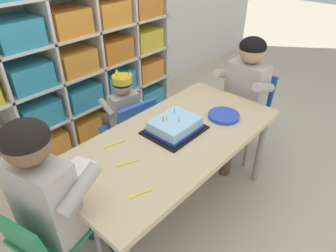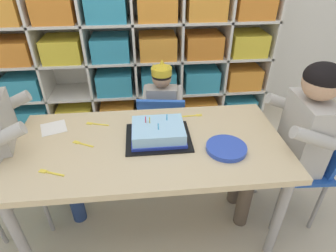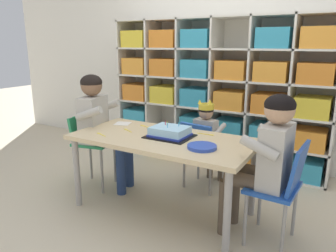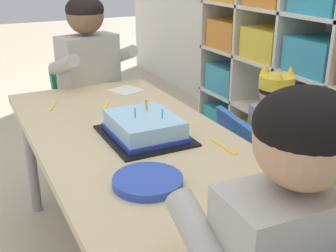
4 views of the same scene
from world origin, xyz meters
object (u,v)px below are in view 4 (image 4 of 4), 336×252
at_px(child_with_crown, 280,140).
at_px(fork_near_cake_tray, 148,103).
at_px(classroom_chair_blue, 255,172).
at_px(fork_by_napkin, 225,148).
at_px(classroom_chair_adult_side, 88,112).
at_px(birthday_cake_on_tray, 144,128).
at_px(adult_helper_seated, 95,76).
at_px(fork_near_child_seat, 106,105).
at_px(fork_scattered_mid_table, 53,105).
at_px(activity_table, 131,149).
at_px(paper_plate_stack, 148,181).

relative_size(child_with_crown, fork_near_cake_tray, 6.28).
bearing_deg(classroom_chair_blue, fork_by_napkin, 128.39).
relative_size(fork_near_cake_tray, fork_by_napkin, 0.94).
bearing_deg(classroom_chair_adult_side, birthday_cake_on_tray, -105.20).
relative_size(classroom_chair_blue, adult_helper_seated, 0.61).
bearing_deg(fork_near_cake_tray, classroom_chair_adult_side, -149.38).
distance_m(child_with_crown, fork_near_child_seat, 0.77).
bearing_deg(child_with_crown, fork_near_child_seat, 59.83).
xyz_separation_m(birthday_cake_on_tray, fork_scattered_mid_table, (-0.51, -0.22, -0.03)).
xyz_separation_m(adult_helper_seated, fork_near_cake_tray, (0.42, 0.11, -0.04)).
distance_m(activity_table, fork_by_napkin, 0.37).
xyz_separation_m(fork_near_cake_tray, fork_scattered_mid_table, (-0.16, -0.39, 0.00)).
height_order(birthday_cake_on_tray, fork_near_child_seat, birthday_cake_on_tray).
xyz_separation_m(classroom_chair_blue, child_with_crown, (0.01, 0.11, 0.13)).
xyz_separation_m(child_with_crown, fork_by_napkin, (0.15, -0.38, 0.10)).
distance_m(classroom_chair_adult_side, fork_near_child_seat, 0.52).
xyz_separation_m(paper_plate_stack, fork_by_napkin, (-0.11, 0.34, -0.01)).
xyz_separation_m(activity_table, classroom_chair_blue, (0.11, 0.52, -0.17)).
bearing_deg(child_with_crown, adult_helper_seated, 40.14).
distance_m(classroom_chair_blue, paper_plate_stack, 0.72).
relative_size(classroom_chair_adult_side, fork_near_cake_tray, 5.11).
distance_m(activity_table, birthday_cake_on_tray, 0.12).
distance_m(activity_table, fork_near_cake_tray, 0.37).
height_order(child_with_crown, fork_near_cake_tray, child_with_crown).
distance_m(paper_plate_stack, fork_near_cake_tray, 0.75).
bearing_deg(fork_by_napkin, adult_helper_seated, 5.61).
relative_size(paper_plate_stack, fork_near_cake_tray, 1.54).
bearing_deg(child_with_crown, fork_near_cake_tray, 52.90).
bearing_deg(classroom_chair_blue, fork_near_child_seat, 55.06).
bearing_deg(fork_near_cake_tray, paper_plate_stack, -8.12).
distance_m(classroom_chair_blue, child_with_crown, 0.17).
bearing_deg(birthday_cake_on_tray, fork_near_cake_tray, 153.94).
relative_size(child_with_crown, fork_scattered_mid_table, 6.69).
bearing_deg(fork_scattered_mid_table, classroom_chair_adult_side, 166.76).
distance_m(child_with_crown, classroom_chair_adult_side, 1.10).
bearing_deg(birthday_cake_on_tray, fork_near_child_seat, -178.17).
bearing_deg(paper_plate_stack, classroom_chair_adult_side, 172.04).
bearing_deg(fork_near_cake_tray, classroom_chair_blue, 53.65).
distance_m(child_with_crown, adult_helper_seated, 1.00).
relative_size(adult_helper_seated, fork_by_napkin, 7.47).
xyz_separation_m(birthday_cake_on_tray, fork_near_cake_tray, (-0.35, 0.17, -0.03)).
height_order(activity_table, classroom_chair_adult_side, classroom_chair_adult_side).
distance_m(activity_table, adult_helper_seated, 0.73).
height_order(activity_table, classroom_chair_blue, classroom_chair_blue).
height_order(activity_table, fork_by_napkin, fork_by_napkin).
distance_m(activity_table, classroom_chair_adult_side, 0.84).
xyz_separation_m(adult_helper_seated, paper_plate_stack, (1.11, -0.19, -0.03)).
bearing_deg(paper_plate_stack, activity_table, 165.14).
bearing_deg(fork_near_cake_tray, fork_near_child_seat, -89.84).
xyz_separation_m(classroom_chair_blue, adult_helper_seated, (-0.83, -0.42, 0.27)).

